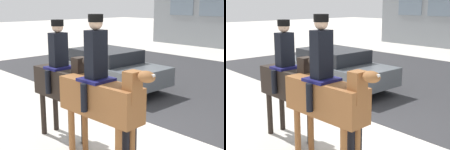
# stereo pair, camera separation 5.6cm
# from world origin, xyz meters

# --- Properties ---
(ground_plane) EXTENTS (80.00, 80.00, 0.00)m
(ground_plane) POSITION_xyz_m (0.00, 0.00, 0.00)
(ground_plane) COLOR beige
(mounted_horse_lead) EXTENTS (1.76, 0.65, 2.41)m
(mounted_horse_lead) POSITION_xyz_m (-0.63, -1.43, 1.25)
(mounted_horse_lead) COLOR black
(mounted_horse_lead) RESTS_ON ground_plane
(mounted_horse_companion) EXTENTS (1.97, 0.65, 2.56)m
(mounted_horse_companion) POSITION_xyz_m (0.73, -1.60, 1.28)
(mounted_horse_companion) COLOR brown
(mounted_horse_companion) RESTS_ON ground_plane
(pedestrian_bystander) EXTENTS (0.82, 0.43, 1.64)m
(pedestrian_bystander) POSITION_xyz_m (1.20, -1.45, 0.97)
(pedestrian_bystander) COLOR black
(pedestrian_bystander) RESTS_ON ground_plane
(street_car_near_lane) EXTENTS (3.98, 1.82, 1.28)m
(street_car_near_lane) POSITION_xyz_m (-2.94, 1.87, 0.68)
(street_car_near_lane) COLOR #51565B
(street_car_near_lane) RESTS_ON ground_plane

